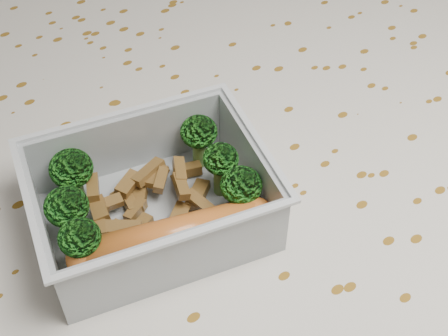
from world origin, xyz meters
TOP-DOWN VIEW (x-y plane):
  - dining_table at (0.00, 0.00)m, footprint 1.40×0.90m
  - tablecloth at (0.00, 0.00)m, footprint 1.46×0.96m
  - lunch_container at (-0.05, -0.00)m, footprint 0.19×0.16m
  - broccoli_florets at (-0.05, 0.01)m, footprint 0.14×0.12m
  - meat_pile at (-0.05, 0.01)m, footprint 0.10×0.08m
  - sausage at (-0.06, -0.03)m, footprint 0.13×0.07m

SIDE VIEW (x-z plane):
  - dining_table at x=0.00m, z-range 0.29..1.04m
  - tablecloth at x=0.00m, z-range 0.62..0.81m
  - meat_pile at x=-0.05m, z-range 0.76..0.78m
  - lunch_container at x=-0.05m, z-range 0.75..0.80m
  - sausage at x=-0.06m, z-range 0.77..0.79m
  - broccoli_florets at x=-0.05m, z-range 0.77..0.81m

